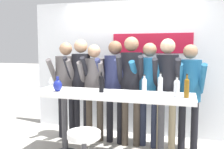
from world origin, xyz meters
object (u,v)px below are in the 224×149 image
Objects in this scene: person_center_right at (131,79)px; wine_bottle_0 at (144,85)px; person_center at (115,80)px; person_right at (149,83)px; wine_bottle_2 at (160,84)px; wine_bottle_4 at (187,87)px; wine_bottle_3 at (177,87)px; wine_bottle_1 at (101,83)px; person_far_left at (66,79)px; person_center_left at (94,82)px; tasting_table at (110,103)px; person_far_right at (167,81)px; person_left at (81,77)px; wine_glass_0 at (51,80)px; decorative_vase at (58,85)px; person_rightmost at (189,86)px.

wine_bottle_0 is (0.32, -0.61, -0.01)m from person_center_right.
person_center is 1.02× the size of person_right.
wine_bottle_4 is at bearing -31.06° from wine_bottle_2.
wine_bottle_1 is at bearing 176.41° from wine_bottle_3.
person_far_left is 1.02× the size of person_center_left.
wine_bottle_4 is at bearing 0.83° from wine_bottle_3.
person_far_left is at bearing -172.52° from person_center.
wine_bottle_0 is at bearing -0.14° from tasting_table.
person_far_right is (0.75, 0.59, 0.26)m from tasting_table.
person_center_left is 1.24m from person_far_right.
person_right reaches higher than person_center_left.
person_center_right is 6.62× the size of wine_bottle_0.
wine_bottle_2 is (-0.06, -0.45, 0.02)m from person_far_right.
wine_bottle_3 is (1.41, -0.74, 0.08)m from person_center_left.
person_far_left is at bearing 156.64° from wine_bottle_0.
person_left is 0.91m from person_center_right.
wine_bottle_0 and wine_bottle_3 have the same top height.
person_left is 1.81m from wine_bottle_3.
decorative_vase is (0.24, -0.21, -0.04)m from wine_glass_0.
person_center is 5.96× the size of wine_bottle_2.
person_center_left is at bearing -170.03° from person_right.
wine_glass_0 is at bearing -178.56° from wine_bottle_2.
person_far_left is 1.65m from wine_bottle_0.
person_far_right is (0.29, -0.07, 0.05)m from person_right.
person_far_left reaches higher than wine_bottle_1.
person_far_right reaches higher than decorative_vase.
wine_bottle_0 is 0.24m from wine_bottle_2.
person_far_right reaches higher than wine_bottle_1.
wine_bottle_3 is 1.55× the size of wine_glass_0.
wine_bottle_4 is at bearing 1.32° from decorative_vase.
person_center_left is at bearing 174.87° from person_rightmost.
person_center_left is at bearing 154.47° from wine_bottle_4.
person_right reaches higher than wine_bottle_1.
person_center_left is 5.75× the size of wine_bottle_2.
person_far_right is 6.48× the size of wine_bottle_0.
person_rightmost is 2.01m from decorative_vase.
person_left is (-0.74, 0.65, 0.27)m from tasting_table.
wine_bottle_2 is (0.81, -0.51, 0.04)m from person_center.
tasting_table is 1.37× the size of person_right.
decorative_vase is at bearing -116.61° from person_center_left.
wine_bottle_0 is at bearing 172.54° from wine_bottle_4.
person_far_left is 5.80× the size of wine_bottle_1.
person_center_left is 1.29m from wine_bottle_2.
person_left is (0.29, -0.00, 0.05)m from person_far_left.
person_far_left reaches higher than person_rightmost.
wine_bottle_2 is at bearing -49.57° from person_center_right.
wine_bottle_1 is (-0.87, -0.60, 0.02)m from person_far_right.
person_center is 1.05m from wine_glass_0.
person_far_right reaches higher than wine_bottle_0.
person_center is 0.89m from wine_bottle_0.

